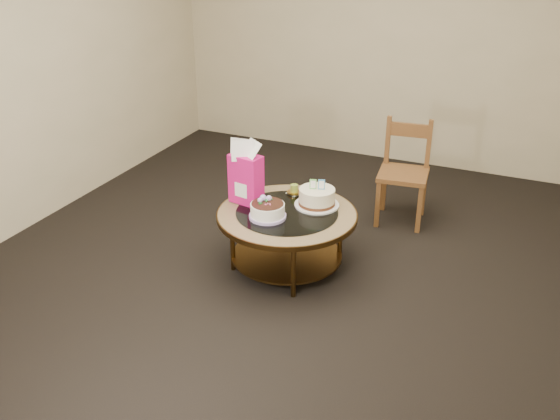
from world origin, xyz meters
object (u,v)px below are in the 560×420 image
at_px(cream_cake, 317,198).
at_px(dining_chair, 404,172).
at_px(decorated_cake, 267,211).
at_px(gift_bag, 246,173).
at_px(coffee_table, 287,222).

distance_m(cream_cake, dining_chair, 1.04).
relative_size(decorated_cake, gift_bag, 0.55).
bearing_deg(dining_chair, gift_bag, -136.55).
xyz_separation_m(coffee_table, gift_bag, (-0.34, 0.03, 0.32)).
relative_size(cream_cake, dining_chair, 0.38).
distance_m(decorated_cake, cream_cake, 0.41).
height_order(coffee_table, cream_cake, cream_cake).
distance_m(coffee_table, decorated_cake, 0.21).
relative_size(gift_bag, dining_chair, 0.55).
bearing_deg(dining_chair, decorated_cake, -124.48).
bearing_deg(decorated_cake, dining_chair, 62.41).
xyz_separation_m(decorated_cake, dining_chair, (0.67, 1.27, -0.07)).
distance_m(coffee_table, gift_bag, 0.47).
relative_size(decorated_cake, dining_chair, 0.31).
bearing_deg(coffee_table, decorated_cake, -122.65).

